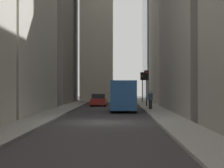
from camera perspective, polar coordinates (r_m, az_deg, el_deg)
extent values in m
plane|color=#302D30|center=(25.81, -1.23, -5.52)|extent=(135.00, 135.00, 0.00)
cube|color=gray|center=(26.37, -11.09, -5.25)|extent=(90.00, 2.20, 0.14)
cube|color=gray|center=(26.03, 8.77, -5.32)|extent=(90.00, 2.20, 0.14)
cube|color=#A8A091|center=(56.50, 10.91, 8.98)|extent=(17.46, 10.00, 22.93)
cube|color=gray|center=(56.78, -10.93, 8.92)|extent=(17.11, 10.00, 22.90)
cube|color=beige|center=(60.41, -2.20, 7.38)|extent=(4.81, 4.81, 20.87)
cube|color=#285699|center=(35.66, 1.65, -1.60)|extent=(4.60, 2.25, 2.60)
cube|color=#38383D|center=(38.86, 1.59, -2.01)|extent=(1.90, 2.25, 1.90)
cube|color=black|center=(38.85, 1.59, -1.13)|extent=(1.92, 2.09, 0.64)
cylinder|color=black|center=(38.92, 3.05, -3.12)|extent=(0.88, 0.28, 0.88)
cylinder|color=black|center=(38.90, 0.14, -3.12)|extent=(0.88, 0.28, 0.88)
cylinder|color=black|center=(34.33, 3.32, -3.49)|extent=(0.88, 0.28, 0.88)
cylinder|color=black|center=(34.30, 0.02, -3.50)|extent=(0.88, 0.28, 0.88)
cube|color=maroon|center=(47.08, -1.92, -2.53)|extent=(4.30, 1.78, 0.70)
cube|color=black|center=(47.26, -1.91, -1.77)|extent=(2.10, 1.58, 0.54)
cylinder|color=black|center=(45.71, -1.03, -2.85)|extent=(0.64, 0.22, 0.64)
cylinder|color=black|center=(45.79, -2.98, -2.85)|extent=(0.64, 0.22, 0.64)
cylinder|color=black|center=(48.41, -0.92, -2.71)|extent=(0.64, 0.22, 0.64)
cylinder|color=black|center=(48.48, -2.76, -2.71)|extent=(0.64, 0.22, 0.64)
cylinder|color=black|center=(43.80, 5.01, -1.26)|extent=(0.12, 0.12, 2.96)
cube|color=black|center=(43.81, 5.01, 1.27)|extent=(0.28, 0.32, 0.90)
cube|color=black|center=(43.96, 5.00, 1.27)|extent=(0.03, 0.52, 1.10)
sphere|color=red|center=(43.66, 5.03, 1.67)|extent=(0.20, 0.20, 0.20)
sphere|color=black|center=(43.65, 5.03, 1.28)|extent=(0.20, 0.20, 0.20)
sphere|color=black|center=(43.64, 5.03, 0.88)|extent=(0.20, 0.20, 0.20)
cylinder|color=black|center=(54.71, 4.39, -0.97)|extent=(0.12, 0.12, 3.15)
cube|color=black|center=(54.72, 4.39, 1.14)|extent=(0.28, 0.32, 0.90)
cube|color=black|center=(54.88, 4.38, 1.14)|extent=(0.03, 0.52, 1.10)
sphere|color=black|center=(54.57, 4.40, 1.46)|extent=(0.20, 0.20, 0.20)
sphere|color=orange|center=(54.56, 4.40, 1.15)|extent=(0.20, 0.20, 0.20)
sphere|color=black|center=(54.56, 4.40, 0.83)|extent=(0.20, 0.20, 0.20)
cylinder|color=black|center=(38.58, 5.68, -2.95)|extent=(0.16, 0.16, 0.86)
cylinder|color=black|center=(38.56, 5.43, -2.95)|extent=(0.16, 0.16, 0.86)
cube|color=navy|center=(38.54, 5.56, -1.82)|extent=(0.26, 0.44, 0.65)
sphere|color=tan|center=(38.53, 5.56, -1.11)|extent=(0.22, 0.22, 0.22)
cylinder|color=#999EA3|center=(26.97, 6.77, -4.79)|extent=(0.07, 0.07, 0.20)
cylinder|color=#999EA3|center=(26.96, 6.77, -4.50)|extent=(0.03, 0.03, 0.07)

